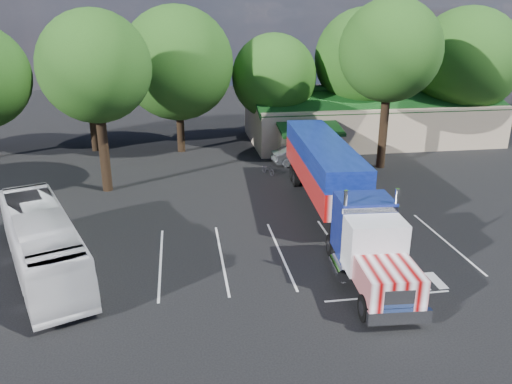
{
  "coord_description": "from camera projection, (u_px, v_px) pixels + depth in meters",
  "views": [
    {
      "loc": [
        -5.02,
        -29.75,
        12.25
      ],
      "look_at": [
        -0.67,
        -1.57,
        2.0
      ],
      "focal_mm": 35.0,
      "sensor_mm": 36.0,
      "label": 1
    }
  ],
  "objects": [
    {
      "name": "tree_row_e",
      "position": [
        364.0,
        59.0,
        48.41
      ],
      "size": [
        9.6,
        9.6,
        12.9
      ],
      "color": "black",
      "rests_on": "ground"
    },
    {
      "name": "ground",
      "position": [
        262.0,
        212.0,
        32.54
      ],
      "size": [
        120.0,
        120.0,
        0.0
      ],
      "primitive_type": "plane",
      "color": "black",
      "rests_on": "ground"
    },
    {
      "name": "semi_truck",
      "position": [
        332.0,
        180.0,
        30.59
      ],
      "size": [
        4.27,
        21.93,
        4.57
      ],
      "rotation": [
        0.0,
        0.0,
        -0.06
      ],
      "color": "black",
      "rests_on": "ground"
    },
    {
      "name": "tree_near_left",
      "position": [
        95.0,
        67.0,
        33.63
      ],
      "size": [
        7.6,
        7.6,
        12.65
      ],
      "color": "black",
      "rests_on": "ground"
    },
    {
      "name": "tour_bus",
      "position": [
        42.0,
        242.0,
        24.56
      ],
      "size": [
        6.74,
        11.66,
        3.2
      ],
      "primitive_type": "imported",
      "rotation": [
        0.0,
        0.0,
        0.38
      ],
      "color": "silver",
      "rests_on": "ground"
    },
    {
      "name": "tree_row_b",
      "position": [
        88.0,
        74.0,
        44.81
      ],
      "size": [
        8.4,
        8.4,
        11.35
      ],
      "color": "black",
      "rests_on": "ground"
    },
    {
      "name": "event_hall",
      "position": [
        368.0,
        119.0,
        50.33
      ],
      "size": [
        24.2,
        14.12,
        5.55
      ],
      "color": "tan",
      "rests_on": "ground"
    },
    {
      "name": "woman",
      "position": [
        330.0,
        195.0,
        32.87
      ],
      "size": [
        0.52,
        0.72,
        1.84
      ],
      "primitive_type": "imported",
      "rotation": [
        0.0,
        0.0,
        1.45
      ],
      "color": "black",
      "rests_on": "ground"
    },
    {
      "name": "tree_row_f",
      "position": [
        466.0,
        61.0,
        48.83
      ],
      "size": [
        10.4,
        10.4,
        13.0
      ],
      "color": "black",
      "rests_on": "ground"
    },
    {
      "name": "tree_row_d",
      "position": [
        274.0,
        77.0,
        47.16
      ],
      "size": [
        8.0,
        8.0,
        10.6
      ],
      "color": "black",
      "rests_on": "ground"
    },
    {
      "name": "tree_row_c",
      "position": [
        177.0,
        64.0,
        44.17
      ],
      "size": [
        10.0,
        10.0,
        13.05
      ],
      "color": "black",
      "rests_on": "ground"
    },
    {
      "name": "silver_sedan",
      "position": [
        300.0,
        155.0,
        42.76
      ],
      "size": [
        4.87,
        2.12,
        1.56
      ],
      "primitive_type": "imported",
      "rotation": [
        0.0,
        0.0,
        1.67
      ],
      "color": "#B4B9BD",
      "rests_on": "ground"
    },
    {
      "name": "tree_near_right",
      "position": [
        390.0,
        51.0,
        38.9
      ],
      "size": [
        8.0,
        8.0,
        13.5
      ],
      "color": "black",
      "rests_on": "ground"
    },
    {
      "name": "bicycle",
      "position": [
        268.0,
        169.0,
        40.1
      ],
      "size": [
        1.22,
        1.66,
        0.83
      ],
      "primitive_type": "imported",
      "rotation": [
        0.0,
        0.0,
        0.48
      ],
      "color": "black",
      "rests_on": "ground"
    }
  ]
}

